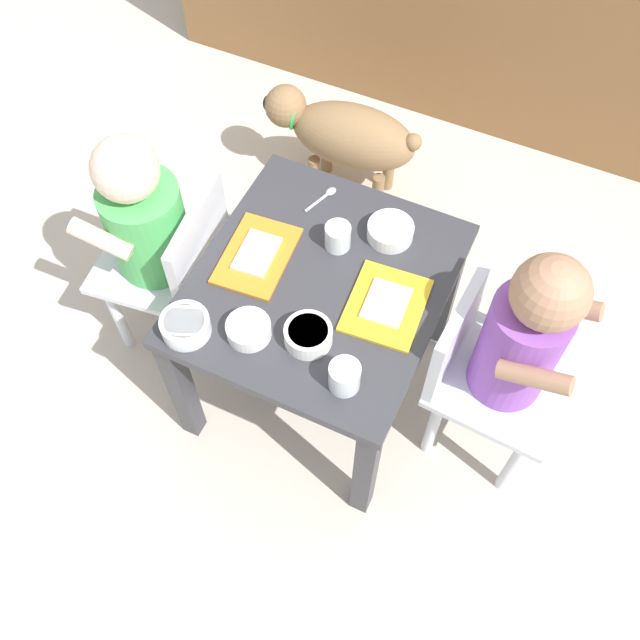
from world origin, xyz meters
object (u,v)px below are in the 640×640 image
object	(u,v)px
cereal_bowl_left_side	(390,231)
food_tray_left	(256,256)
water_cup_right	(338,238)
seated_child_left	(150,226)
seated_child_right	(516,343)
dining_table	(320,302)
spoon_by_left_tray	(323,197)
veggie_bowl_far	(185,325)
dog	(344,134)
water_cup_left	(344,378)
food_tray_right	(385,306)
veggie_bowl_near	(249,329)
cereal_bowl_right_side	(308,335)

from	to	relation	value
cereal_bowl_left_side	food_tray_left	bearing A→B (deg)	-143.35
water_cup_right	cereal_bowl_left_side	bearing A→B (deg)	37.14
seated_child_left	cereal_bowl_left_side	bearing A→B (deg)	20.17
food_tray_left	water_cup_right	bearing A→B (deg)	36.33
food_tray_left	seated_child_right	bearing A→B (deg)	3.37
dining_table	spoon_by_left_tray	distance (m)	0.25
cereal_bowl_left_side	veggie_bowl_far	distance (m)	0.49
cereal_bowl_left_side	seated_child_left	bearing A→B (deg)	-159.83
dog	water_cup_right	world-z (taller)	water_cup_right
water_cup_left	veggie_bowl_far	world-z (taller)	water_cup_left
seated_child_left	food_tray_left	distance (m)	0.27
water_cup_right	food_tray_right	bearing A→B (deg)	-34.15
food_tray_left	water_cup_right	size ratio (longest dim) A/B	3.62
seated_child_right	cereal_bowl_left_side	bearing A→B (deg)	156.51
seated_child_right	dog	bearing A→B (deg)	136.47
veggie_bowl_near	food_tray_right	bearing A→B (deg)	38.16
seated_child_right	food_tray_right	world-z (taller)	seated_child_right
water_cup_right	seated_child_right	bearing A→B (deg)	-9.70
dining_table	seated_child_right	size ratio (longest dim) A/B	0.81
dining_table	food_tray_left	size ratio (longest dim) A/B	2.70
water_cup_left	cereal_bowl_right_side	distance (m)	0.12
cereal_bowl_right_side	dog	bearing A→B (deg)	108.65
cereal_bowl_left_side	cereal_bowl_right_side	xyz separation A→B (m)	(-0.05, -0.32, 0.00)
seated_child_right	veggie_bowl_near	xyz separation A→B (m)	(-0.50, -0.21, 0.02)
veggie_bowl_far	food_tray_right	bearing A→B (deg)	33.16
water_cup_right	cereal_bowl_right_side	size ratio (longest dim) A/B	0.61
food_tray_right	cereal_bowl_right_side	distance (m)	0.18
dining_table	seated_child_right	world-z (taller)	seated_child_right
dog	food_tray_right	bearing A→B (deg)	-59.86
seated_child_right	food_tray_left	bearing A→B (deg)	-176.63
veggie_bowl_near	veggie_bowl_far	size ratio (longest dim) A/B	0.90
cereal_bowl_left_side	spoon_by_left_tray	bearing A→B (deg)	167.75
water_cup_right	veggie_bowl_far	distance (m)	0.38
food_tray_left	cereal_bowl_left_side	size ratio (longest dim) A/B	2.10
dog	seated_child_left	bearing A→B (deg)	-106.75
food_tray_left	spoon_by_left_tray	world-z (taller)	food_tray_left
food_tray_left	veggie_bowl_near	distance (m)	0.19
dog	veggie_bowl_near	world-z (taller)	veggie_bowl_near
seated_child_right	seated_child_left	bearing A→B (deg)	-177.09
veggie_bowl_near	veggie_bowl_far	distance (m)	0.13
food_tray_right	cereal_bowl_right_side	world-z (taller)	cereal_bowl_right_side
food_tray_left	veggie_bowl_near	xyz separation A→B (m)	(0.08, -0.18, 0.01)
seated_child_left	veggie_bowl_far	distance (m)	0.32
veggie_bowl_near	cereal_bowl_right_side	bearing A→B (deg)	18.50
food_tray_left	spoon_by_left_tray	xyz separation A→B (m)	(0.06, 0.22, -0.00)
food_tray_left	dining_table	bearing A→B (deg)	1.30
seated_child_left	cereal_bowl_right_side	world-z (taller)	seated_child_left
seated_child_right	water_cup_right	distance (m)	0.44
veggie_bowl_near	spoon_by_left_tray	bearing A→B (deg)	92.64
seated_child_right	veggie_bowl_far	bearing A→B (deg)	-157.18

